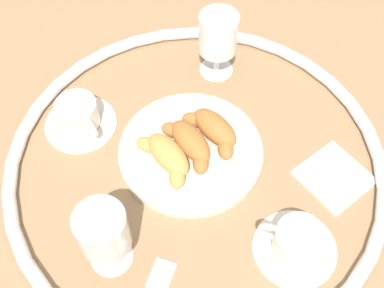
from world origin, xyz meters
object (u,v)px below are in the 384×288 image
Objects in this scene: croissant_extra at (167,156)px; juice_glass_left at (218,36)px; croissant_small at (190,142)px; coffee_cup_far at (296,243)px; juice_glass_right at (103,232)px; pastry_plate at (192,150)px; folded_napkin at (334,176)px; croissant_large at (214,129)px; sugar_packet at (161,275)px; coffee_cup_near at (79,117)px.

croissant_extra is 0.95× the size of juice_glass_left.
croissant_small is 0.22m from juice_glass_left.
juice_glass_right reaches higher than coffee_cup_far.
croissant_extra is at bearing 101.50° from pastry_plate.
folded_napkin is (-0.02, -0.41, -0.09)m from juice_glass_right.
juice_glass_left is at bearing -7.21° from coffee_cup_far.
croissant_large is at bearing -59.99° from juice_glass_right.
folded_napkin is at bearing -133.33° from croissant_large.
sugar_packet is at bearing 97.34° from folded_napkin.
juice_glass_left is at bearing -44.98° from croissant_extra.
pastry_plate is 5.24× the size of sugar_packet.
croissant_extra is 0.20m from juice_glass_right.
pastry_plate is 0.06m from croissant_extra.
juice_glass_right is 1.27× the size of folded_napkin.
croissant_extra is at bearing 29.85° from coffee_cup_far.
croissant_extra is at bearing 62.66° from folded_napkin.
croissant_large is at bearing 0.78° from sugar_packet.
juice_glass_right reaches higher than pastry_plate.
juice_glass_left is 1.00× the size of juice_glass_right.
croissant_large is 0.19m from juice_glass_left.
croissant_large is 0.96× the size of coffee_cup_near.
coffee_cup_near is 2.72× the size of sugar_packet.
pastry_plate reaches higher than sugar_packet.
croissant_large and croissant_small have the same top height.
folded_napkin is at bearing -127.40° from coffee_cup_near.
pastry_plate is at bearing 7.71° from sugar_packet.
sugar_packet is (-0.19, 0.13, -0.03)m from croissant_small.
coffee_cup_near reaches higher than folded_napkin.
croissant_small is 0.99× the size of coffee_cup_far.
juice_glass_left is at bearing 14.72° from folded_napkin.
croissant_extra is 0.26m from coffee_cup_far.
croissant_small is at bearing 100.82° from croissant_large.
coffee_cup_near is (0.14, 0.16, -0.01)m from croissant_small.
croissant_small is 0.25m from coffee_cup_far.
croissant_small is at bearing 55.69° from folded_napkin.
croissant_extra and coffee_cup_near have the same top height.
coffee_cup_near is 0.97× the size of juice_glass_left.
juice_glass_left reaches higher than coffee_cup_far.
croissant_extra is at bearing 101.60° from croissant_small.
pastry_plate is at bearing -56.25° from juice_glass_right.
pastry_plate is 0.03m from croissant_small.
croissant_large is 0.05m from croissant_small.
juice_glass_left is 0.45m from sugar_packet.
coffee_cup_far is (-0.38, -0.24, 0.00)m from coffee_cup_near.
croissant_large is 0.96× the size of coffee_cup_far.
croissant_large is 2.61× the size of sugar_packet.
pastry_plate is at bearing -130.42° from coffee_cup_near.
coffee_cup_far is 0.97× the size of juice_glass_right.
croissant_large and croissant_extra have the same top height.
croissant_small reaches higher than pastry_plate.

